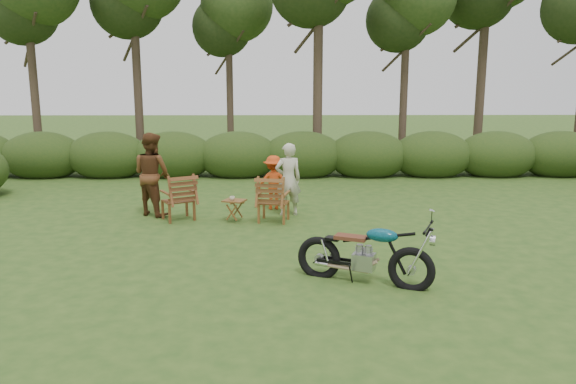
{
  "coord_description": "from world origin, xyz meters",
  "views": [
    {
      "loc": [
        -0.7,
        -8.17,
        2.92
      ],
      "look_at": [
        -0.56,
        1.93,
        0.9
      ],
      "focal_mm": 35.0,
      "sensor_mm": 36.0,
      "label": 1
    }
  ],
  "objects_px": {
    "cup": "(232,198)",
    "adult_b": "(154,215)",
    "adult_a": "(288,215)",
    "lawn_chair_left": "(179,220)",
    "side_table": "(235,211)",
    "lawn_chair_right": "(274,221)",
    "motorcycle": "(363,282)",
    "child": "(274,209)"
  },
  "relations": [
    {
      "from": "motorcycle",
      "to": "lawn_chair_right",
      "type": "bearing_deg",
      "value": 134.17
    },
    {
      "from": "motorcycle",
      "to": "lawn_chair_left",
      "type": "xyz_separation_m",
      "value": [
        -3.38,
        3.8,
        0.0
      ]
    },
    {
      "from": "motorcycle",
      "to": "side_table",
      "type": "bearing_deg",
      "value": 144.68
    },
    {
      "from": "side_table",
      "to": "adult_a",
      "type": "bearing_deg",
      "value": 27.17
    },
    {
      "from": "cup",
      "to": "adult_b",
      "type": "distance_m",
      "value": 1.98
    },
    {
      "from": "cup",
      "to": "adult_b",
      "type": "bearing_deg",
      "value": 159.38
    },
    {
      "from": "lawn_chair_right",
      "to": "adult_a",
      "type": "relative_size",
      "value": 0.62
    },
    {
      "from": "cup",
      "to": "child",
      "type": "height_order",
      "value": "child"
    },
    {
      "from": "side_table",
      "to": "motorcycle",
      "type": "bearing_deg",
      "value": -58.96
    },
    {
      "from": "motorcycle",
      "to": "adult_a",
      "type": "relative_size",
      "value": 1.22
    },
    {
      "from": "lawn_chair_left",
      "to": "side_table",
      "type": "xyz_separation_m",
      "value": [
        1.2,
        -0.18,
        0.23
      ]
    },
    {
      "from": "lawn_chair_left",
      "to": "adult_a",
      "type": "relative_size",
      "value": 0.62
    },
    {
      "from": "lawn_chair_right",
      "to": "cup",
      "type": "bearing_deg",
      "value": 14.48
    },
    {
      "from": "motorcycle",
      "to": "side_table",
      "type": "xyz_separation_m",
      "value": [
        -2.18,
        3.62,
        0.23
      ]
    },
    {
      "from": "adult_a",
      "to": "adult_b",
      "type": "height_order",
      "value": "adult_b"
    },
    {
      "from": "motorcycle",
      "to": "child",
      "type": "relative_size",
      "value": 1.57
    },
    {
      "from": "side_table",
      "to": "adult_b",
      "type": "bearing_deg",
      "value": 160.49
    },
    {
      "from": "adult_a",
      "to": "cup",
      "type": "bearing_deg",
      "value": 14.55
    },
    {
      "from": "child",
      "to": "adult_b",
      "type": "bearing_deg",
      "value": 5.89
    },
    {
      "from": "motorcycle",
      "to": "adult_a",
      "type": "xyz_separation_m",
      "value": [
        -1.05,
        4.2,
        0.0
      ]
    },
    {
      "from": "motorcycle",
      "to": "adult_a",
      "type": "bearing_deg",
      "value": 127.63
    },
    {
      "from": "side_table",
      "to": "adult_a",
      "type": "height_order",
      "value": "adult_a"
    },
    {
      "from": "lawn_chair_left",
      "to": "adult_b",
      "type": "relative_size",
      "value": 0.55
    },
    {
      "from": "lawn_chair_right",
      "to": "adult_b",
      "type": "distance_m",
      "value": 2.73
    },
    {
      "from": "lawn_chair_left",
      "to": "child",
      "type": "distance_m",
      "value": 2.25
    },
    {
      "from": "motorcycle",
      "to": "lawn_chair_left",
      "type": "height_order",
      "value": "motorcycle"
    },
    {
      "from": "adult_b",
      "to": "child",
      "type": "bearing_deg",
      "value": -134.25
    },
    {
      "from": "cup",
      "to": "adult_a",
      "type": "height_order",
      "value": "adult_a"
    },
    {
      "from": "side_table",
      "to": "adult_a",
      "type": "xyz_separation_m",
      "value": [
        1.13,
        0.58,
        -0.23
      ]
    },
    {
      "from": "cup",
      "to": "child",
      "type": "relative_size",
      "value": 0.09
    },
    {
      "from": "adult_b",
      "to": "motorcycle",
      "type": "bearing_deg",
      "value": 167.35
    },
    {
      "from": "lawn_chair_left",
      "to": "adult_b",
      "type": "bearing_deg",
      "value": -66.07
    },
    {
      "from": "side_table",
      "to": "adult_b",
      "type": "distance_m",
      "value": 1.96
    },
    {
      "from": "adult_a",
      "to": "lawn_chair_left",
      "type": "bearing_deg",
      "value": -3.04
    },
    {
      "from": "motorcycle",
      "to": "child",
      "type": "height_order",
      "value": "child"
    },
    {
      "from": "adult_b",
      "to": "lawn_chair_right",
      "type": "bearing_deg",
      "value": -159.46
    },
    {
      "from": "motorcycle",
      "to": "lawn_chair_right",
      "type": "relative_size",
      "value": 1.98
    },
    {
      "from": "cup",
      "to": "side_table",
      "type": "bearing_deg",
      "value": 31.05
    },
    {
      "from": "lawn_chair_left",
      "to": "adult_a",
      "type": "distance_m",
      "value": 2.37
    },
    {
      "from": "lawn_chair_right",
      "to": "side_table",
      "type": "bearing_deg",
      "value": 12.86
    },
    {
      "from": "lawn_chair_right",
      "to": "side_table",
      "type": "relative_size",
      "value": 2.11
    },
    {
      "from": "lawn_chair_left",
      "to": "side_table",
      "type": "relative_size",
      "value": 2.13
    }
  ]
}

